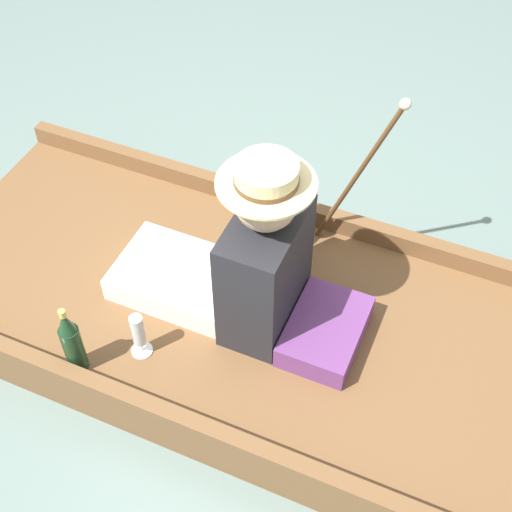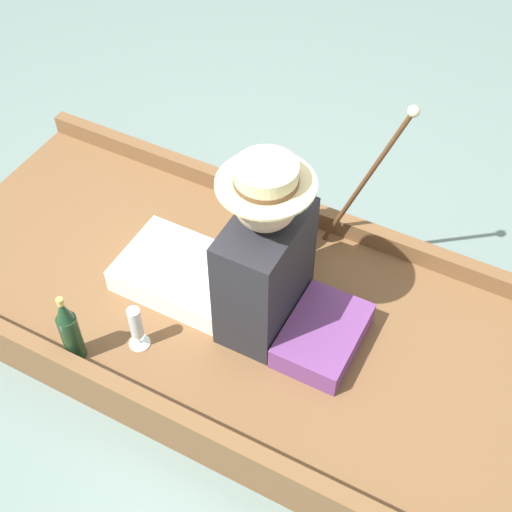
% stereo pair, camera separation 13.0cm
% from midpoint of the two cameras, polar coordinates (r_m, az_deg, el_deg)
% --- Properties ---
extents(ground_plane, '(16.00, 16.00, 0.00)m').
position_cam_midpoint_polar(ground_plane, '(3.00, -0.58, -5.56)').
color(ground_plane, slate).
extents(punt_boat, '(1.19, 2.61, 0.24)m').
position_cam_midpoint_polar(punt_boat, '(2.93, -0.59, -4.61)').
color(punt_boat, brown).
rests_on(punt_boat, ground_plane).
extents(seat_cushion, '(0.39, 0.27, 0.10)m').
position_cam_midpoint_polar(seat_cushion, '(2.73, 6.74, -6.37)').
color(seat_cushion, '#6B3875').
rests_on(seat_cushion, punt_boat).
extents(seated_person, '(0.40, 0.79, 0.79)m').
position_cam_midpoint_polar(seated_person, '(2.63, 0.39, -0.40)').
color(seated_person, white).
rests_on(seated_person, punt_boat).
extents(teddy_bear, '(0.26, 0.15, 0.38)m').
position_cam_midpoint_polar(teddy_bear, '(2.95, 4.05, 3.08)').
color(teddy_bear, tan).
rests_on(teddy_bear, punt_boat).
extents(wine_glass, '(0.08, 0.08, 0.21)m').
position_cam_midpoint_polar(wine_glass, '(2.69, -8.21, -5.53)').
color(wine_glass, silver).
rests_on(wine_glass, punt_boat).
extents(walking_cane, '(0.04, 0.30, 0.80)m').
position_cam_midpoint_polar(walking_cane, '(2.77, 10.69, 6.81)').
color(walking_cane, brown).
rests_on(walking_cane, punt_boat).
extents(champagne_bottle, '(0.07, 0.07, 0.34)m').
position_cam_midpoint_polar(champagne_bottle, '(2.67, -13.35, -5.83)').
color(champagne_bottle, '#19381E').
rests_on(champagne_bottle, punt_boat).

